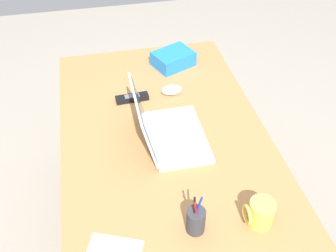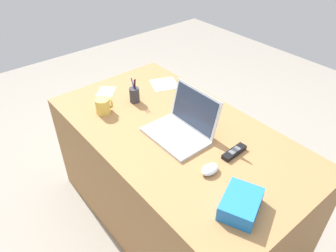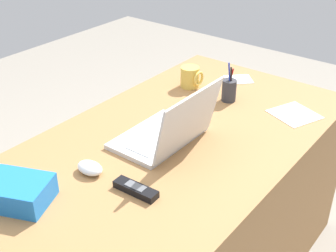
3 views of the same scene
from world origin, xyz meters
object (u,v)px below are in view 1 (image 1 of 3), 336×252
coffee_mug_white (260,213)px  pen_holder (196,220)px  computer_mouse (172,90)px  laptop (166,131)px  snack_bag (173,59)px  cordless_phone (132,98)px

coffee_mug_white → pen_holder: bearing=86.0°
computer_mouse → coffee_mug_white: 0.78m
laptop → pen_holder: 0.44m
laptop → computer_mouse: laptop is taller
coffee_mug_white → snack_bag: coffee_mug_white is taller
coffee_mug_white → snack_bag: (1.00, 0.07, -0.01)m
computer_mouse → cordless_phone: computer_mouse is taller
laptop → pen_holder: size_ratio=2.01×
cordless_phone → computer_mouse: bearing=-85.9°
cordless_phone → coffee_mug_white: bearing=-156.8°
pen_holder → snack_bag: size_ratio=0.89×
coffee_mug_white → snack_bag: size_ratio=0.51×
laptop → snack_bag: (0.54, -0.15, -0.01)m
computer_mouse → snack_bag: 0.25m
cordless_phone → pen_holder: bearing=-171.8°
computer_mouse → pen_holder: (-0.75, 0.08, 0.03)m
laptop → cordless_phone: bearing=18.8°
pen_holder → coffee_mug_white: bearing=-94.0°
cordless_phone → laptop: bearing=-161.2°
laptop → cordless_phone: 0.31m
coffee_mug_white → pen_holder: (0.01, 0.22, 0.00)m
computer_mouse → coffee_mug_white: bearing=-170.9°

